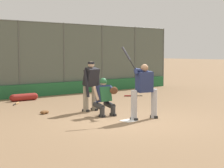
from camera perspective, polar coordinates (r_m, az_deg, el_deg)
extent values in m
plane|color=#846647|center=(11.44, 2.54, -5.63)|extent=(160.00, 160.00, 0.00)
cube|color=white|center=(11.44, 2.54, -5.60)|extent=(0.43, 0.43, 0.01)
cylinder|color=#515651|center=(23.26, 7.82, 4.06)|extent=(0.08, 0.08, 3.51)
cylinder|color=#515651|center=(21.57, 3.50, 4.03)|extent=(0.08, 0.08, 3.51)
cylinder|color=#515651|center=(20.02, -1.52, 3.96)|extent=(0.08, 0.08, 3.51)
cylinder|color=#515651|center=(18.65, -7.33, 3.85)|extent=(0.08, 0.08, 3.51)
cylinder|color=#515651|center=(17.49, -13.98, 3.68)|extent=(0.08, 0.08, 3.51)
cube|color=#515B51|center=(17.49, -13.98, 3.68)|extent=(19.10, 0.01, 3.51)
cylinder|color=#515651|center=(17.54, -14.10, 9.32)|extent=(19.10, 0.06, 0.06)
cube|color=#236638|center=(17.49, -13.74, -1.09)|extent=(18.72, 0.18, 0.60)
cylinder|color=#B7B7BC|center=(11.90, 6.43, -2.99)|extent=(0.19, 0.19, 0.92)
cube|color=black|center=(11.97, 6.41, -4.99)|extent=(0.15, 0.29, 0.08)
cylinder|color=#B7B7BC|center=(11.45, 3.38, -3.28)|extent=(0.19, 0.19, 0.92)
cube|color=black|center=(11.52, 3.37, -5.36)|extent=(0.15, 0.29, 0.08)
cube|color=navy|center=(11.59, 4.96, 0.31)|extent=(0.54, 0.36, 0.63)
sphere|color=#936B4C|center=(11.57, 4.98, 2.45)|extent=(0.23, 0.23, 0.23)
cylinder|color=navy|center=(11.59, 4.89, 1.92)|extent=(0.65, 0.25, 0.24)
cylinder|color=navy|center=(11.41, 3.66, 1.89)|extent=(0.11, 0.15, 0.17)
sphere|color=black|center=(11.43, 3.57, 2.23)|extent=(0.04, 0.04, 0.04)
cylinder|color=black|center=(11.46, 3.16, 2.95)|extent=(0.11, 0.20, 0.30)
cylinder|color=#28282D|center=(11.53, 2.16, 4.65)|extent=(0.19, 0.30, 0.43)
cylinder|color=#333333|center=(12.27, 0.16, -4.15)|extent=(0.16, 0.16, 0.32)
cylinder|color=#333333|center=(12.41, -0.39, -3.20)|extent=(0.22, 0.50, 0.25)
cube|color=black|center=(12.29, 0.16, -4.70)|extent=(0.12, 0.27, 0.08)
cylinder|color=#333333|center=(12.03, -1.51, -4.33)|extent=(0.16, 0.16, 0.32)
cylinder|color=#333333|center=(12.17, -2.05, -3.36)|extent=(0.22, 0.50, 0.25)
cube|color=black|center=(12.05, -1.50, -4.89)|extent=(0.12, 0.27, 0.08)
cube|color=navy|center=(12.28, -1.34, -1.48)|extent=(0.49, 0.41, 0.58)
cube|color=#235B33|center=(12.15, -0.94, -1.54)|extent=(0.43, 0.17, 0.48)
sphere|color=tan|center=(12.24, -1.34, 0.21)|extent=(0.21, 0.21, 0.21)
sphere|color=#235B33|center=(12.24, -1.34, 0.38)|extent=(0.24, 0.24, 0.24)
cylinder|color=navy|center=(12.15, 0.01, -0.70)|extent=(0.34, 0.54, 0.17)
ellipsoid|color=#56331E|center=(11.89, 0.29, -1.00)|extent=(0.31, 0.12, 0.24)
cylinder|color=tan|center=(12.12, -2.43, -1.44)|extent=(0.12, 0.33, 0.46)
cylinder|color=gray|center=(13.39, -2.71, -2.14)|extent=(0.19, 0.19, 0.90)
cube|color=black|center=(13.44, -2.70, -3.87)|extent=(0.14, 0.29, 0.08)
cylinder|color=gray|center=(13.11, -4.01, -2.30)|extent=(0.19, 0.19, 0.90)
cube|color=black|center=(13.17, -4.00, -4.06)|extent=(0.14, 0.29, 0.08)
cube|color=black|center=(13.13, -3.19, 1.07)|extent=(0.53, 0.48, 0.68)
sphere|color=tan|center=(13.11, -3.20, 2.94)|extent=(0.22, 0.22, 0.22)
cylinder|color=black|center=(13.10, -3.20, 3.21)|extent=(0.24, 0.24, 0.08)
cylinder|color=black|center=(13.29, -2.11, 0.23)|extent=(0.13, 0.25, 0.95)
cylinder|color=black|center=(12.91, -3.90, 0.08)|extent=(0.18, 0.26, 0.95)
sphere|color=black|center=(15.02, -14.81, -3.12)|extent=(0.04, 0.04, 0.04)
cylinder|color=black|center=(15.18, -14.65, -3.04)|extent=(0.23, 0.27, 0.03)
cylinder|color=tan|center=(15.56, -14.27, -2.84)|extent=(0.34, 0.39, 0.07)
sphere|color=black|center=(17.65, 4.57, -1.79)|extent=(0.04, 0.04, 0.04)
cylinder|color=black|center=(17.63, 4.01, -1.79)|extent=(0.29, 0.23, 0.03)
cylinder|color=maroon|center=(17.59, 2.67, -1.80)|extent=(0.42, 0.34, 0.07)
ellipsoid|color=brown|center=(12.90, -10.24, -4.23)|extent=(0.33, 0.21, 0.12)
ellipsoid|color=brown|center=(12.77, -10.38, -4.35)|extent=(0.12, 0.09, 0.09)
cylinder|color=maroon|center=(16.48, -13.27, -1.96)|extent=(1.00, 0.31, 0.31)
sphere|color=maroon|center=(16.70, -11.72, -1.84)|extent=(0.30, 0.30, 0.30)
sphere|color=maroon|center=(16.27, -14.86, -2.09)|extent=(0.30, 0.30, 0.30)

